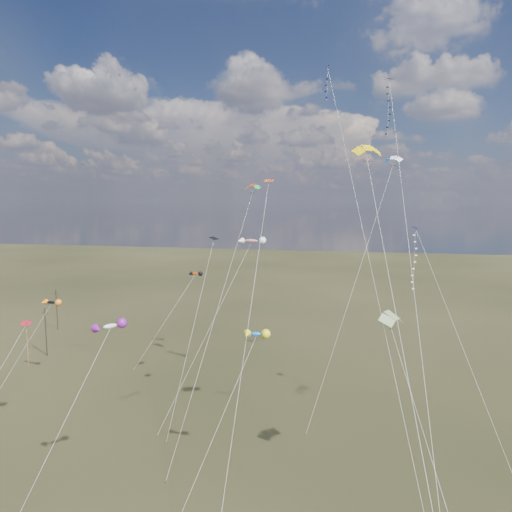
% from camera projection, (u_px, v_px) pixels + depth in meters
% --- Properties ---
extents(ground, '(400.00, 400.00, 0.00)m').
position_uv_depth(ground, '(211.00, 504.00, 38.45)').
color(ground, black).
rests_on(ground, ground).
extents(utility_pole_near, '(1.40, 0.20, 8.00)m').
position_uv_depth(utility_pole_near, '(46.00, 331.00, 75.00)').
color(utility_pole_near, black).
rests_on(utility_pole_near, ground).
extents(utility_pole_far, '(1.40, 0.20, 8.00)m').
position_uv_depth(utility_pole_far, '(57.00, 309.00, 90.26)').
color(utility_pole_far, black).
rests_on(utility_pole_far, ground).
extents(diamond_black_high, '(3.12, 34.42, 39.26)m').
position_uv_depth(diamond_black_high, '(391.00, 126.00, 49.30)').
color(diamond_black_high, black).
rests_on(diamond_black_high, ground).
extents(diamond_navy_tall, '(10.14, 24.52, 41.20)m').
position_uv_depth(diamond_navy_tall, '(334.00, 114.00, 51.07)').
color(diamond_navy_tall, '#0B144F').
rests_on(diamond_navy_tall, ground).
extents(diamond_black_mid, '(2.73, 11.70, 21.06)m').
position_uv_depth(diamond_black_mid, '(203.00, 285.00, 53.90)').
color(diamond_black_mid, black).
rests_on(diamond_black_mid, ground).
extents(diamond_red_low, '(5.62, 6.80, 12.91)m').
position_uv_depth(diamond_red_low, '(24.00, 347.00, 47.70)').
color(diamond_red_low, '#A91424').
rests_on(diamond_red_low, ground).
extents(diamond_navy_right, '(8.70, 11.53, 22.64)m').
position_uv_depth(diamond_navy_right, '(418.00, 267.00, 50.03)').
color(diamond_navy_right, '#0F164E').
rests_on(diamond_navy_right, ground).
extents(diamond_orange_center, '(0.93, 22.53, 27.63)m').
position_uv_depth(diamond_orange_center, '(256.00, 272.00, 40.28)').
color(diamond_orange_center, '#D04917').
rests_on(diamond_orange_center, ground).
extents(parafoil_yellow, '(6.49, 27.44, 30.63)m').
position_uv_depth(parafoil_yellow, '(368.00, 150.00, 38.96)').
color(parafoil_yellow, '#EBC004').
rests_on(parafoil_yellow, ground).
extents(parafoil_blue_white, '(10.74, 17.07, 31.67)m').
position_uv_depth(parafoil_blue_white, '(393.00, 159.00, 59.61)').
color(parafoil_blue_white, '#0F50B2').
rests_on(parafoil_blue_white, ground).
extents(parafoil_striped, '(6.30, 14.37, 16.71)m').
position_uv_depth(parafoil_striped, '(392.00, 316.00, 37.79)').
color(parafoil_striped, yellow).
rests_on(parafoil_striped, ground).
extents(parafoil_tricolor, '(4.23, 24.04, 28.01)m').
position_uv_depth(parafoil_tricolor, '(252.00, 187.00, 59.78)').
color(parafoil_tricolor, gold).
rests_on(parafoil_tricolor, ground).
extents(novelty_black_orange, '(4.53, 9.23, 11.92)m').
position_uv_depth(novelty_black_orange, '(51.00, 303.00, 63.34)').
color(novelty_black_orange, black).
rests_on(novelty_black_orange, ground).
extents(novelty_orange_black, '(8.22, 9.51, 14.15)m').
position_uv_depth(novelty_orange_black, '(195.00, 274.00, 73.95)').
color(novelty_orange_black, '#D53800').
rests_on(novelty_orange_black, ground).
extents(novelty_white_purple, '(5.51, 10.87, 15.94)m').
position_uv_depth(novelty_white_purple, '(110.00, 327.00, 36.52)').
color(novelty_white_purple, silver).
rests_on(novelty_white_purple, ground).
extents(novelty_redwhite_stripe, '(9.14, 16.68, 20.71)m').
position_uv_depth(novelty_redwhite_stripe, '(251.00, 241.00, 60.64)').
color(novelty_redwhite_stripe, red).
rests_on(novelty_redwhite_stripe, ground).
extents(novelty_blue_yellow, '(5.86, 9.62, 14.41)m').
position_uv_depth(novelty_blue_yellow, '(256.00, 335.00, 39.52)').
color(novelty_blue_yellow, blue).
rests_on(novelty_blue_yellow, ground).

